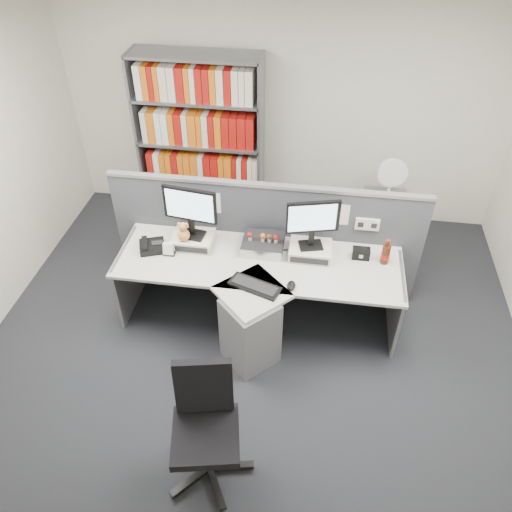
% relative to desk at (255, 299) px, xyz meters
% --- Properties ---
extents(ground, '(5.50, 5.50, 0.00)m').
position_rel_desk_xyz_m(ground, '(0.00, -0.60, -0.46)').
color(ground, '#292B30').
rests_on(ground, ground).
extents(room_shell, '(5.04, 5.54, 2.72)m').
position_rel_desk_xyz_m(room_shell, '(0.00, -0.60, 1.33)').
color(room_shell, silver).
rests_on(room_shell, ground).
extents(partition, '(3.00, 0.08, 1.27)m').
position_rel_desk_xyz_m(partition, '(0.00, 0.65, 0.19)').
color(partition, '#46484F').
rests_on(partition, ground).
extents(desk, '(2.60, 1.20, 0.72)m').
position_rel_desk_xyz_m(desk, '(0.00, 0.00, 0.00)').
color(desk, beige).
rests_on(desk, ground).
extents(monitor_riser_left, '(0.38, 0.31, 0.10)m').
position_rel_desk_xyz_m(monitor_riser_left, '(-0.65, 0.38, 0.31)').
color(monitor_riser_left, beige).
rests_on(monitor_riser_left, desk).
extents(monitor_riser_right, '(0.38, 0.31, 0.10)m').
position_rel_desk_xyz_m(monitor_riser_right, '(0.45, 0.38, 0.31)').
color(monitor_riser_right, beige).
rests_on(monitor_riser_right, desk).
extents(monitor_left, '(0.50, 0.19, 0.51)m').
position_rel_desk_xyz_m(monitor_left, '(-0.65, 0.38, 0.67)').
color(monitor_left, black).
rests_on(monitor_left, monitor_riser_left).
extents(monitor_right, '(0.46, 0.20, 0.48)m').
position_rel_desk_xyz_m(monitor_right, '(0.45, 0.38, 0.65)').
color(monitor_right, black).
rests_on(monitor_right, monitor_riser_right).
extents(desktop_pc, '(0.38, 0.34, 0.10)m').
position_rel_desk_xyz_m(desktop_pc, '(0.01, 0.41, 0.31)').
color(desktop_pc, black).
rests_on(desktop_pc, desk).
extents(figurines, '(0.29, 0.05, 0.09)m').
position_rel_desk_xyz_m(figurines, '(0.03, 0.39, 0.42)').
color(figurines, beige).
rests_on(figurines, desktop_pc).
extents(keyboard, '(0.48, 0.31, 0.03)m').
position_rel_desk_xyz_m(keyboard, '(0.01, -0.12, 0.28)').
color(keyboard, black).
rests_on(keyboard, desk).
extents(mouse, '(0.07, 0.12, 0.04)m').
position_rel_desk_xyz_m(mouse, '(0.32, -0.08, 0.29)').
color(mouse, black).
rests_on(mouse, desk).
extents(desk_phone, '(0.29, 0.27, 0.10)m').
position_rel_desk_xyz_m(desk_phone, '(-1.01, 0.25, 0.30)').
color(desk_phone, black).
rests_on(desk_phone, desk).
extents(desk_calendar, '(0.11, 0.08, 0.13)m').
position_rel_desk_xyz_m(desk_calendar, '(-0.83, 0.20, 0.32)').
color(desk_calendar, black).
rests_on(desk_calendar, desk).
extents(plush_toy, '(0.11, 0.11, 0.19)m').
position_rel_desk_xyz_m(plush_toy, '(-0.71, 0.31, 0.45)').
color(plush_toy, '#CE8D44').
rests_on(plush_toy, monitor_riser_left).
extents(speaker, '(0.16, 0.09, 0.11)m').
position_rel_desk_xyz_m(speaker, '(0.91, 0.41, 0.32)').
color(speaker, black).
rests_on(speaker, desk).
extents(cola_bottle, '(0.08, 0.08, 0.26)m').
position_rel_desk_xyz_m(cola_bottle, '(1.12, 0.37, 0.36)').
color(cola_bottle, '#3F190A').
rests_on(cola_bottle, desk).
extents(shelving_unit, '(1.41, 0.40, 2.00)m').
position_rel_desk_xyz_m(shelving_unit, '(-0.90, 1.85, 0.52)').
color(shelving_unit, slate).
rests_on(shelving_unit, ground).
extents(filing_cabinet, '(0.45, 0.61, 0.70)m').
position_rel_desk_xyz_m(filing_cabinet, '(1.20, 1.40, -0.11)').
color(filing_cabinet, slate).
rests_on(filing_cabinet, ground).
extents(desk_fan, '(0.31, 0.18, 0.52)m').
position_rel_desk_xyz_m(desk_fan, '(1.20, 1.40, 0.57)').
color(desk_fan, white).
rests_on(desk_fan, filing_cabinet).
extents(office_chair, '(0.65, 0.64, 0.98)m').
position_rel_desk_xyz_m(office_chair, '(-0.15, -1.34, 0.07)').
color(office_chair, silver).
rests_on(office_chair, ground).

